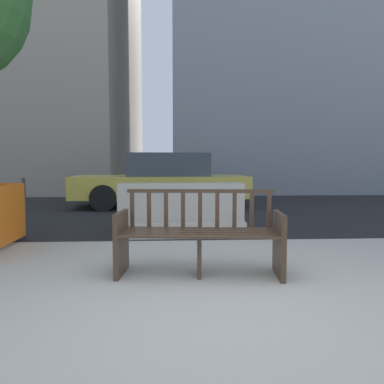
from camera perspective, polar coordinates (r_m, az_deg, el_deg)
name	(u,v)px	position (r m, az deg, el deg)	size (l,w,h in m)	color
ground_plane	(227,311)	(3.11, 5.32, -17.64)	(200.00, 200.00, 0.00)	#B7B2A8
street_asphalt	(186,200)	(11.61, -0.87, -1.25)	(120.00, 12.00, 0.01)	black
street_bench	(200,237)	(3.93, 1.16, -6.85)	(1.73, 0.68, 0.88)	#473323
jersey_barrier_centre	(181,214)	(6.02, -1.65, -3.41)	(2.01, 0.72, 0.84)	#ADA89E
car_taxi_near	(163,180)	(9.98, -4.48, 1.77)	(4.60, 2.13, 1.42)	#DBC64C
building_centre_left	(20,18)	(22.29, -24.77, 22.90)	(10.96, 13.78, 16.70)	gray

